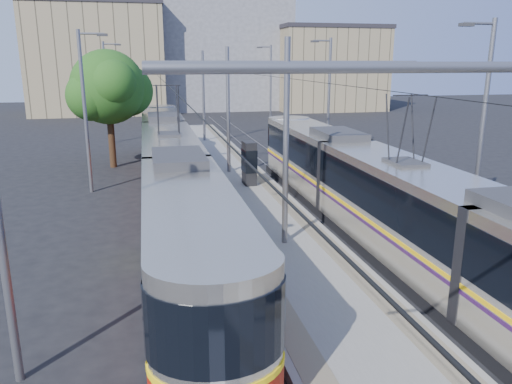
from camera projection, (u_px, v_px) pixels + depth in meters
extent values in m
cube|color=gray|center=(238.00, 186.00, 26.27)|extent=(4.00, 50.00, 0.30)
cube|color=gray|center=(211.00, 185.00, 25.93)|extent=(0.70, 50.00, 0.01)
cube|color=gray|center=(265.00, 182.00, 26.54)|extent=(0.70, 50.00, 0.01)
cube|color=gray|center=(155.00, 193.00, 25.41)|extent=(0.07, 70.00, 0.03)
cube|color=gray|center=(184.00, 191.00, 25.71)|extent=(0.07, 70.00, 0.03)
cube|color=gray|center=(291.00, 186.00, 26.91)|extent=(0.07, 70.00, 0.03)
cube|color=gray|center=(316.00, 184.00, 27.21)|extent=(0.07, 70.00, 0.03)
cube|color=black|center=(172.00, 201.00, 23.25)|extent=(2.30, 31.46, 0.40)
cube|color=#ADA89E|center=(170.00, 167.00, 22.83)|extent=(2.40, 29.86, 2.90)
cube|color=black|center=(170.00, 156.00, 22.70)|extent=(2.43, 29.86, 1.30)
cube|color=yellow|center=(171.00, 175.00, 22.93)|extent=(2.43, 29.86, 0.12)
cube|color=#A81709|center=(171.00, 186.00, 23.06)|extent=(2.42, 29.86, 1.10)
cube|color=#2D2D30|center=(169.00, 132.00, 22.42)|extent=(1.68, 3.00, 0.30)
cube|color=black|center=(398.00, 253.00, 17.04)|extent=(2.30, 28.91, 0.40)
cube|color=beige|center=(402.00, 206.00, 16.61)|extent=(2.40, 27.31, 2.90)
cube|color=black|center=(403.00, 192.00, 16.49)|extent=(2.43, 27.31, 1.30)
cube|color=yellow|center=(401.00, 218.00, 16.72)|extent=(2.43, 27.31, 0.12)
cube|color=#321344|center=(401.00, 222.00, 16.75)|extent=(2.43, 27.31, 0.10)
cube|color=#2D2D30|center=(406.00, 159.00, 16.20)|extent=(1.68, 3.00, 0.30)
cylinder|color=slate|center=(286.00, 145.00, 16.85)|extent=(0.20, 0.20, 7.00)
cylinder|color=slate|center=(287.00, 62.00, 16.16)|extent=(9.20, 0.10, 0.10)
cylinder|color=slate|center=(228.00, 111.00, 28.17)|extent=(0.20, 0.20, 7.00)
cylinder|color=slate|center=(227.00, 62.00, 27.48)|extent=(9.20, 0.10, 0.10)
cylinder|color=slate|center=(203.00, 96.00, 39.50)|extent=(0.20, 0.20, 7.00)
cylinder|color=slate|center=(203.00, 61.00, 38.81)|extent=(9.20, 0.10, 0.10)
cylinder|color=black|center=(164.00, 82.00, 24.14)|extent=(0.02, 70.00, 0.02)
cylinder|color=black|center=(306.00, 81.00, 25.65)|extent=(0.02, 70.00, 0.02)
cylinder|color=slate|center=(85.00, 114.00, 24.67)|extent=(0.18, 0.18, 8.00)
cube|color=#2D2D30|center=(102.00, 35.00, 23.94)|extent=(0.50, 0.22, 0.12)
cylinder|color=slate|center=(107.00, 94.00, 39.77)|extent=(0.18, 0.18, 8.00)
cube|color=#2D2D30|center=(118.00, 45.00, 39.04)|extent=(0.50, 0.22, 0.12)
cylinder|color=slate|center=(482.00, 132.00, 18.36)|extent=(0.18, 0.18, 8.00)
cube|color=#2D2D30|center=(467.00, 25.00, 17.17)|extent=(0.50, 0.22, 0.12)
cylinder|color=slate|center=(329.00, 100.00, 33.46)|extent=(0.18, 0.18, 8.00)
cube|color=#2D2D30|center=(315.00, 41.00, 32.28)|extent=(0.50, 0.22, 0.12)
cylinder|color=slate|center=(271.00, 88.00, 48.57)|extent=(0.18, 0.18, 8.00)
cube|color=#2D2D30|center=(260.00, 47.00, 47.38)|extent=(0.50, 0.22, 0.12)
cube|color=black|center=(249.00, 163.00, 25.75)|extent=(0.63, 1.00, 2.23)
cube|color=black|center=(249.00, 160.00, 25.71)|extent=(0.67, 1.04, 1.17)
cylinder|color=#382314|center=(112.00, 144.00, 31.29)|extent=(0.41, 0.41, 3.01)
sphere|color=#1A4F16|center=(108.00, 87.00, 30.40)|extent=(4.51, 4.51, 4.51)
sphere|color=#1A4F16|center=(127.00, 91.00, 31.42)|extent=(3.20, 3.20, 3.20)
cube|color=gray|center=(99.00, 61.00, 63.16)|extent=(16.00, 12.00, 12.96)
cube|color=#262328|center=(94.00, 5.00, 61.44)|extent=(16.32, 12.24, 0.50)
cube|color=gray|center=(219.00, 54.00, 70.03)|extent=(18.00, 14.00, 14.91)
cube|color=gray|center=(327.00, 70.00, 67.85)|extent=(14.00, 10.00, 10.52)
cube|color=#262328|center=(329.00, 28.00, 66.44)|extent=(14.28, 10.20, 0.50)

